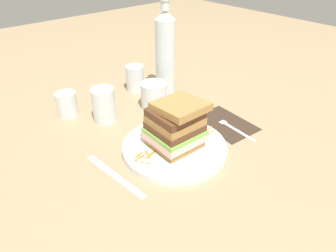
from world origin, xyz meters
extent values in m
plane|color=#9E8460|center=(0.00, 0.00, 0.00)|extent=(3.00, 3.00, 0.00)
cylinder|color=white|center=(0.00, 0.01, 0.01)|extent=(0.26, 0.26, 0.02)
cube|color=#A87A42|center=(0.00, 0.01, 0.03)|extent=(0.11, 0.11, 0.02)
cube|color=beige|center=(0.00, 0.01, 0.05)|extent=(0.12, 0.12, 0.02)
cube|color=#7AB74C|center=(0.00, 0.01, 0.06)|extent=(0.12, 0.12, 0.01)
cube|color=#56331E|center=(0.00, 0.01, 0.07)|extent=(0.12, 0.11, 0.02)
cube|color=#A87A42|center=(0.00, 0.01, 0.09)|extent=(0.11, 0.11, 0.02)
cube|color=#56331E|center=(0.00, 0.01, 0.11)|extent=(0.11, 0.11, 0.02)
cube|color=#A87A42|center=(0.01, 0.00, 0.13)|extent=(0.11, 0.11, 0.03)
cylinder|color=orange|center=(-0.07, 0.03, 0.02)|extent=(0.01, 0.02, 0.00)
cylinder|color=orange|center=(-0.10, 0.00, 0.02)|extent=(0.02, 0.02, 0.00)
cylinder|color=orange|center=(-0.07, 0.02, 0.02)|extent=(0.03, 0.01, 0.00)
cylinder|color=orange|center=(-0.09, 0.02, 0.02)|extent=(0.01, 0.02, 0.00)
cylinder|color=orange|center=(-0.08, 0.02, 0.02)|extent=(0.01, 0.03, 0.00)
cylinder|color=orange|center=(-0.09, 0.03, 0.02)|extent=(0.03, 0.01, 0.00)
cylinder|color=orange|center=(-0.10, 0.02, 0.02)|extent=(0.02, 0.01, 0.00)
cylinder|color=orange|center=(-0.10, 0.02, 0.02)|extent=(0.03, 0.01, 0.00)
cylinder|color=orange|center=(-0.07, 0.01, 0.02)|extent=(0.03, 0.01, 0.00)
cylinder|color=orange|center=(0.10, -0.02, 0.02)|extent=(0.02, 0.01, 0.00)
cylinder|color=orange|center=(0.10, 0.02, 0.02)|extent=(0.02, 0.03, 0.00)
cylinder|color=orange|center=(0.10, 0.00, 0.02)|extent=(0.01, 0.03, 0.00)
cylinder|color=orange|center=(0.08, 0.00, 0.02)|extent=(0.03, 0.01, 0.00)
cylinder|color=orange|center=(0.11, -0.02, 0.02)|extent=(0.03, 0.01, 0.00)
cylinder|color=orange|center=(0.10, 0.01, 0.02)|extent=(0.02, 0.00, 0.00)
cylinder|color=orange|center=(0.10, 0.01, 0.02)|extent=(0.01, 0.03, 0.00)
cylinder|color=orange|center=(0.12, 0.00, 0.02)|extent=(0.02, 0.01, 0.00)
cylinder|color=orange|center=(0.09, 0.00, 0.02)|extent=(0.03, 0.02, 0.00)
cube|color=#38281E|center=(0.20, 0.01, 0.00)|extent=(0.13, 0.18, 0.00)
cube|color=silver|center=(0.19, -0.05, 0.00)|extent=(0.02, 0.11, 0.00)
cube|color=silver|center=(0.20, 0.01, 0.00)|extent=(0.02, 0.02, 0.00)
cylinder|color=silver|center=(0.21, 0.04, 0.00)|extent=(0.01, 0.04, 0.00)
cylinder|color=silver|center=(0.20, 0.04, 0.00)|extent=(0.01, 0.04, 0.00)
cylinder|color=silver|center=(0.20, 0.04, 0.00)|extent=(0.01, 0.04, 0.00)
cylinder|color=silver|center=(0.19, 0.04, 0.00)|extent=(0.01, 0.04, 0.00)
cube|color=silver|center=(-0.16, -0.03, 0.00)|extent=(0.02, 0.10, 0.00)
cube|color=silver|center=(-0.17, 0.07, 0.00)|extent=(0.02, 0.11, 0.00)
cylinder|color=white|center=(0.10, 0.22, 0.04)|extent=(0.08, 0.08, 0.08)
cylinder|color=orange|center=(0.10, 0.22, 0.03)|extent=(0.07, 0.07, 0.06)
cylinder|color=silver|center=(0.20, 0.28, 0.12)|extent=(0.06, 0.06, 0.24)
cone|color=silver|center=(0.20, 0.28, 0.26)|extent=(0.06, 0.06, 0.03)
cylinder|color=silver|center=(0.20, 0.28, 0.28)|extent=(0.03, 0.03, 0.03)
cylinder|color=silver|center=(-0.05, 0.25, 0.05)|extent=(0.07, 0.07, 0.10)
cylinder|color=silver|center=(0.14, 0.36, 0.04)|extent=(0.06, 0.06, 0.09)
cylinder|color=silver|center=(-0.12, 0.35, 0.04)|extent=(0.06, 0.06, 0.07)
camera|label=1|loc=(-0.42, -0.45, 0.47)|focal=32.84mm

